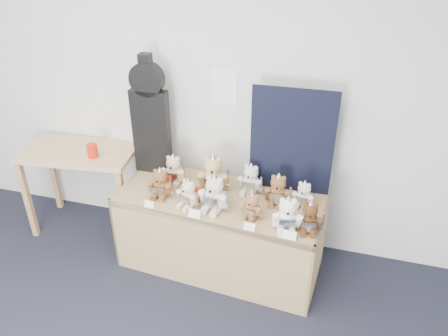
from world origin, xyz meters
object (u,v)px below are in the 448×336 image
(teddy_front_left, at_px, (189,194))
(teddy_back_end, at_px, (303,195))
(teddy_back_left, at_px, (174,171))
(guitar_case, at_px, (150,117))
(teddy_front_end, at_px, (309,218))
(teddy_back_centre_right, at_px, (251,180))
(display_table, at_px, (217,217))
(red_cup, at_px, (92,151))
(teddy_front_centre, at_px, (214,194))
(teddy_front_far_left, at_px, (161,184))
(side_table, at_px, (81,163))
(teddy_front_right, at_px, (252,207))
(teddy_front_far_right, at_px, (287,215))
(teddy_back_right, at_px, (278,191))
(teddy_back_centre_left, at_px, (213,175))

(teddy_front_left, relative_size, teddy_back_end, 1.10)
(teddy_back_left, bearing_deg, guitar_case, 146.67)
(teddy_front_end, distance_m, teddy_back_centre_right, 0.64)
(display_table, distance_m, red_cup, 1.24)
(teddy_back_centre_right, bearing_deg, teddy_front_end, -30.10)
(teddy_front_centre, distance_m, teddy_back_centre_right, 0.38)
(guitar_case, bearing_deg, teddy_back_end, -9.23)
(display_table, height_order, teddy_back_end, teddy_back_end)
(display_table, xyz_separation_m, teddy_back_centre_right, (0.22, 0.22, 0.26))
(guitar_case, distance_m, teddy_front_far_left, 0.58)
(display_table, relative_size, teddy_back_end, 7.33)
(display_table, relative_size, teddy_front_far_left, 6.25)
(teddy_front_far_left, height_order, teddy_front_left, teddy_front_far_left)
(side_table, bearing_deg, teddy_front_centre, -20.43)
(display_table, relative_size, side_table, 1.62)
(guitar_case, bearing_deg, teddy_front_right, -25.82)
(display_table, bearing_deg, teddy_front_left, -147.42)
(red_cup, distance_m, teddy_front_right, 1.51)
(display_table, bearing_deg, teddy_front_end, -8.63)
(teddy_front_end, bearing_deg, teddy_front_centre, 166.20)
(side_table, relative_size, teddy_front_far_left, 3.87)
(red_cup, xyz_separation_m, teddy_front_far_right, (1.76, -0.36, -0.08))
(teddy_front_end, xyz_separation_m, teddy_back_centre_right, (-0.52, 0.38, 0.01))
(teddy_front_far_right, bearing_deg, teddy_front_centre, 160.79)
(teddy_back_centre_right, bearing_deg, teddy_back_left, -170.32)
(teddy_front_far_left, xyz_separation_m, teddy_back_right, (0.91, 0.16, 0.00))
(display_table, xyz_separation_m, teddy_front_centre, (0.01, -0.09, 0.28))
(teddy_back_centre_left, bearing_deg, teddy_front_end, -31.46)
(guitar_case, bearing_deg, teddy_back_right, -11.54)
(teddy_front_left, height_order, teddy_front_centre, teddy_front_centre)
(teddy_front_far_left, relative_size, teddy_front_centre, 0.85)
(teddy_front_centre, relative_size, teddy_front_far_right, 1.09)
(teddy_front_right, bearing_deg, display_table, 169.17)
(teddy_front_end, bearing_deg, teddy_front_right, 166.21)
(teddy_back_left, distance_m, teddy_back_centre_right, 0.65)
(side_table, height_order, teddy_back_centre_left, teddy_back_centre_left)
(teddy_back_left, relative_size, teddy_back_end, 1.22)
(side_table, distance_m, teddy_front_centre, 1.43)
(teddy_back_centre_left, xyz_separation_m, teddy_back_end, (0.74, -0.03, -0.04))
(side_table, relative_size, teddy_front_left, 4.11)
(teddy_front_left, relative_size, teddy_front_centre, 0.80)
(red_cup, relative_size, teddy_back_end, 0.52)
(teddy_front_left, height_order, teddy_front_right, teddy_front_left)
(guitar_case, bearing_deg, teddy_front_far_right, -23.75)
(red_cup, height_order, teddy_front_far_left, same)
(teddy_front_centre, relative_size, teddy_back_left, 1.14)
(teddy_front_far_right, height_order, teddy_front_end, teddy_front_far_right)
(teddy_back_end, bearing_deg, teddy_back_right, -165.04)
(teddy_front_left, xyz_separation_m, teddy_back_end, (0.85, 0.25, -0.01))
(side_table, relative_size, teddy_back_right, 3.78)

